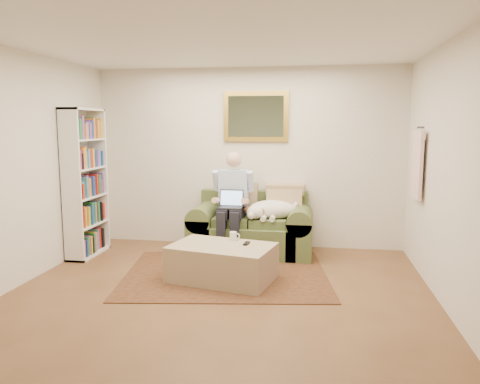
% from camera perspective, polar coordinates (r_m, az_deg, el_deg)
% --- Properties ---
extents(room_shell, '(4.51, 5.00, 2.61)m').
position_cam_1_polar(room_shell, '(4.76, -2.75, 2.40)').
color(room_shell, brown).
rests_on(room_shell, ground).
extents(rug, '(2.64, 2.23, 0.01)m').
position_cam_1_polar(rug, '(5.71, -1.71, -9.94)').
color(rug, '#321C14').
rests_on(rug, room_shell).
extents(sofa, '(1.68, 0.85, 1.01)m').
position_cam_1_polar(sofa, '(6.55, 1.40, -4.97)').
color(sofa, '#4F5B30').
rests_on(sofa, room_shell).
extents(seated_man, '(0.55, 0.79, 1.41)m').
position_cam_1_polar(seated_man, '(6.36, -1.03, -1.54)').
color(seated_man, '#8CA7D8').
rests_on(seated_man, sofa).
extents(laptop, '(0.33, 0.26, 0.24)m').
position_cam_1_polar(laptop, '(6.29, -1.13, -1.34)').
color(laptop, black).
rests_on(laptop, seated_man).
extents(sleeping_dog, '(0.69, 0.43, 0.26)m').
position_cam_1_polar(sleeping_dog, '(6.36, 3.99, -2.14)').
color(sleeping_dog, white).
rests_on(sleeping_dog, sofa).
extents(ottoman, '(1.28, 0.96, 0.42)m').
position_cam_1_polar(ottoman, '(5.44, -2.21, -8.62)').
color(ottoman, tan).
rests_on(ottoman, room_shell).
extents(coffee_mug, '(0.08, 0.08, 0.10)m').
position_cam_1_polar(coffee_mug, '(5.60, -0.83, -5.39)').
color(coffee_mug, white).
rests_on(coffee_mug, ottoman).
extents(tv_remote, '(0.07, 0.15, 0.02)m').
position_cam_1_polar(tv_remote, '(5.42, 0.80, -6.28)').
color(tv_remote, black).
rests_on(tv_remote, ottoman).
extents(bookshelf, '(0.28, 0.80, 2.00)m').
position_cam_1_polar(bookshelf, '(6.68, -18.35, 1.06)').
color(bookshelf, white).
rests_on(bookshelf, room_shell).
extents(wall_mirror, '(0.94, 0.04, 0.72)m').
position_cam_1_polar(wall_mirror, '(6.81, 1.94, 9.19)').
color(wall_mirror, gold).
rests_on(wall_mirror, room_shell).
extents(hanging_shirt, '(0.06, 0.52, 0.90)m').
position_cam_1_polar(hanging_shirt, '(6.02, 20.79, 3.56)').
color(hanging_shirt, '#F8CDCE').
rests_on(hanging_shirt, room_shell).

